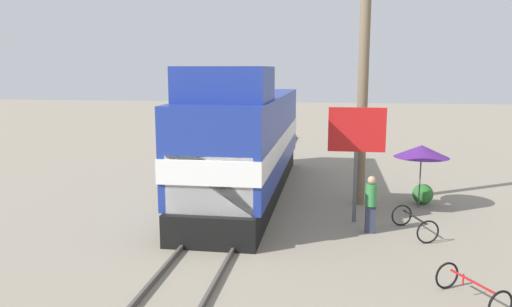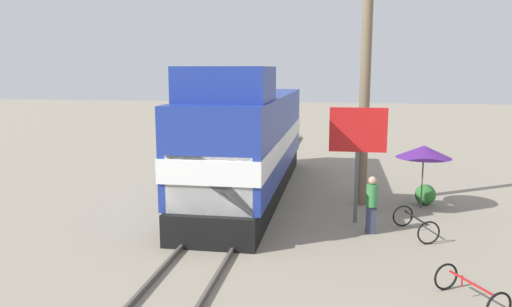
% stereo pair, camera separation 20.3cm
% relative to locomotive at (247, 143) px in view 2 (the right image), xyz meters
% --- Properties ---
extents(ground_plane, '(120.00, 120.00, 0.00)m').
position_rel_locomotive_xyz_m(ground_plane, '(0.00, -3.63, -2.11)').
color(ground_plane, gray).
extents(rail_near, '(0.08, 42.20, 0.15)m').
position_rel_locomotive_xyz_m(rail_near, '(-0.72, -3.63, -2.03)').
color(rail_near, '#4C4742').
rests_on(rail_near, ground_plane).
extents(rail_far, '(0.08, 42.20, 0.15)m').
position_rel_locomotive_xyz_m(rail_far, '(0.72, -3.63, -2.03)').
color(rail_far, '#4C4742').
rests_on(rail_far, ground_plane).
extents(locomotive, '(2.95, 12.97, 5.01)m').
position_rel_locomotive_xyz_m(locomotive, '(0.00, 0.00, 0.00)').
color(locomotive, black).
rests_on(locomotive, ground_plane).
extents(utility_pole, '(1.80, 0.37, 10.83)m').
position_rel_locomotive_xyz_m(utility_pole, '(4.35, -0.41, 3.38)').
color(utility_pole, '#726047').
rests_on(utility_pole, ground_plane).
extents(vendor_umbrella, '(1.92, 1.92, 2.28)m').
position_rel_locomotive_xyz_m(vendor_umbrella, '(6.45, -0.65, -0.05)').
color(vendor_umbrella, '#4C4C4C').
rests_on(vendor_umbrella, ground_plane).
extents(billboard_sign, '(1.81, 0.12, 3.73)m').
position_rel_locomotive_xyz_m(billboard_sign, '(4.08, -2.70, 0.66)').
color(billboard_sign, '#595959').
rests_on(billboard_sign, ground_plane).
extents(shrub_cluster, '(0.75, 0.75, 0.75)m').
position_rel_locomotive_xyz_m(shrub_cluster, '(6.67, -0.10, -1.73)').
color(shrub_cluster, '#2D722D').
rests_on(shrub_cluster, ground_plane).
extents(person_bystander, '(0.34, 0.34, 1.77)m').
position_rel_locomotive_xyz_m(person_bystander, '(4.51, -3.77, -1.15)').
color(person_bystander, '#2D3347').
rests_on(person_bystander, ground_plane).
extents(bicycle, '(1.19, 1.84, 0.69)m').
position_rel_locomotive_xyz_m(bicycle, '(5.81, -3.71, -1.76)').
color(bicycle, black).
rests_on(bicycle, ground_plane).
extents(bicycle_spare, '(1.31, 1.69, 0.63)m').
position_rel_locomotive_xyz_m(bicycle_spare, '(6.31, -8.21, -1.78)').
color(bicycle_spare, black).
rests_on(bicycle_spare, ground_plane).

